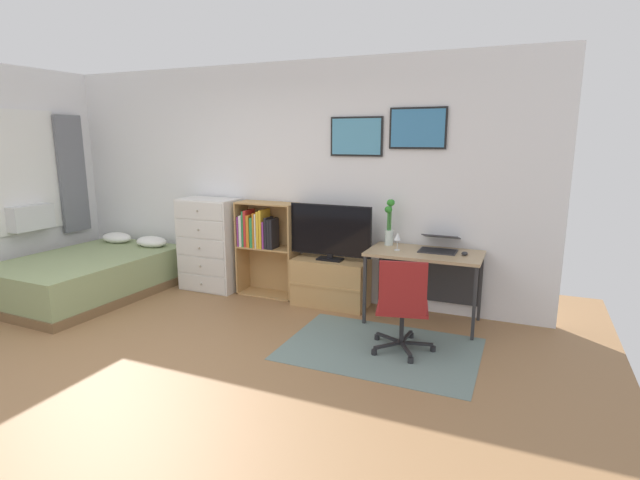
{
  "coord_description": "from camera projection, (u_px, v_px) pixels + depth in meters",
  "views": [
    {
      "loc": [
        2.71,
        -2.68,
        1.86
      ],
      "look_at": [
        0.9,
        1.5,
        0.9
      ],
      "focal_mm": 27.26,
      "sensor_mm": 36.0,
      "label": 1
    }
  ],
  "objects": [
    {
      "name": "bamboo_vase",
      "position": [
        389.0,
        222.0,
        5.11
      ],
      "size": [
        0.1,
        0.11,
        0.49
      ],
      "color": "silver",
      "rests_on": "desk"
    },
    {
      "name": "television",
      "position": [
        330.0,
        232.0,
        5.31
      ],
      "size": [
        0.94,
        0.16,
        0.62
      ],
      "color": "black",
      "rests_on": "tv_stand"
    },
    {
      "name": "office_chair",
      "position": [
        402.0,
        304.0,
        4.17
      ],
      "size": [
        0.58,
        0.57,
        0.86
      ],
      "rotation": [
        0.0,
        0.0,
        0.22
      ],
      "color": "#232326",
      "rests_on": "ground_plane"
    },
    {
      "name": "area_rug",
      "position": [
        380.0,
        349.0,
        4.35
      ],
      "size": [
        1.7,
        1.2,
        0.01
      ],
      "primitive_type": "cube",
      "color": "slate",
      "rests_on": "ground_plane"
    },
    {
      "name": "bed",
      "position": [
        89.0,
        275.0,
        5.82
      ],
      "size": [
        1.45,
        2.05,
        0.61
      ],
      "rotation": [
        0.0,
        0.0,
        -0.03
      ],
      "color": "brown",
      "rests_on": "ground_plane"
    },
    {
      "name": "bookshelf",
      "position": [
        263.0,
        240.0,
        5.76
      ],
      "size": [
        0.72,
        0.3,
        1.12
      ],
      "color": "tan",
      "rests_on": "ground_plane"
    },
    {
      "name": "dresser",
      "position": [
        210.0,
        244.0,
        6.0
      ],
      "size": [
        0.72,
        0.46,
        1.13
      ],
      "color": "silver",
      "rests_on": "ground_plane"
    },
    {
      "name": "laptop",
      "position": [
        439.0,
        244.0,
        4.91
      ],
      "size": [
        0.37,
        0.4,
        0.16
      ],
      "rotation": [
        0.0,
        0.0,
        -0.0
      ],
      "color": "#333338",
      "rests_on": "desk"
    },
    {
      "name": "wall_back_with_posters",
      "position": [
        283.0,
        181.0,
        5.74
      ],
      "size": [
        6.12,
        0.09,
        2.7
      ],
      "color": "white",
      "rests_on": "ground_plane"
    },
    {
      "name": "computer_mouse",
      "position": [
        465.0,
        253.0,
        4.71
      ],
      "size": [
        0.06,
        0.1,
        0.03
      ],
      "primitive_type": "ellipsoid",
      "color": "#262628",
      "rests_on": "desk"
    },
    {
      "name": "ground_plane",
      "position": [
        141.0,
        377.0,
        3.85
      ],
      "size": [
        7.2,
        7.2,
        0.0
      ],
      "primitive_type": "plane",
      "color": "#936B44"
    },
    {
      "name": "desk",
      "position": [
        426.0,
        263.0,
        4.95
      ],
      "size": [
        1.12,
        0.61,
        0.74
      ],
      "color": "tan",
      "rests_on": "ground_plane"
    },
    {
      "name": "wine_glass",
      "position": [
        398.0,
        237.0,
        4.89
      ],
      "size": [
        0.07,
        0.07,
        0.18
      ],
      "color": "silver",
      "rests_on": "desk"
    },
    {
      "name": "tv_stand",
      "position": [
        331.0,
        282.0,
        5.45
      ],
      "size": [
        0.84,
        0.41,
        0.53
      ],
      "color": "tan",
      "rests_on": "ground_plane"
    }
  ]
}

